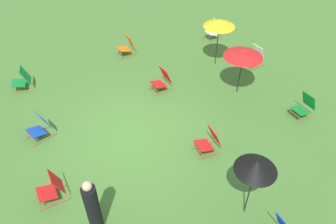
{
  "coord_description": "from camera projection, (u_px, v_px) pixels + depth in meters",
  "views": [
    {
      "loc": [
        6.79,
        -2.22,
        7.15
      ],
      "look_at": [
        0.0,
        1.2,
        0.5
      ],
      "focal_mm": 35.6,
      "sensor_mm": 36.0,
      "label": 1
    }
  ],
  "objects": [
    {
      "name": "ground_plane",
      "position": [
        132.0,
        136.0,
        10.02
      ],
      "size": [
        40.0,
        40.0,
        0.0
      ],
      "primitive_type": "plane",
      "color": "#477A33"
    },
    {
      "name": "person_0",
      "position": [
        93.0,
        208.0,
        7.28
      ],
      "size": [
        0.36,
        0.36,
        1.66
      ],
      "rotation": [
        0.0,
        0.0,
        4.56
      ],
      "color": "black",
      "rests_on": "ground"
    },
    {
      "name": "deckchair_3",
      "position": [
        255.0,
        57.0,
        12.71
      ],
      "size": [
        0.58,
        0.82,
        0.83
      ],
      "rotation": [
        0.0,
        0.0,
        0.14
      ],
      "color": "olive",
      "rests_on": "ground"
    },
    {
      "name": "umbrella_2",
      "position": [
        256.0,
        166.0,
        6.98
      ],
      "size": [
        0.94,
        0.94,
        1.86
      ],
      "color": "black",
      "rests_on": "ground"
    },
    {
      "name": "umbrella_1",
      "position": [
        219.0,
        23.0,
        11.86
      ],
      "size": [
        1.14,
        1.14,
        1.87
      ],
      "color": "black",
      "rests_on": "ground"
    },
    {
      "name": "umbrella_0",
      "position": [
        244.0,
        53.0,
        10.64
      ],
      "size": [
        1.29,
        1.29,
        1.72
      ],
      "color": "black",
      "rests_on": "ground"
    },
    {
      "name": "deckchair_10",
      "position": [
        52.0,
        188.0,
        8.16
      ],
      "size": [
        0.49,
        0.77,
        0.83
      ],
      "rotation": [
        0.0,
        0.0,
        0.02
      ],
      "color": "olive",
      "rests_on": "ground"
    },
    {
      "name": "deckchair_2",
      "position": [
        304.0,
        106.0,
        10.5
      ],
      "size": [
        0.52,
        0.79,
        0.83
      ],
      "rotation": [
        0.0,
        0.0,
        0.06
      ],
      "color": "olive",
      "rests_on": "ground"
    },
    {
      "name": "deckchair_9",
      "position": [
        40.0,
        127.0,
        9.8
      ],
      "size": [
        0.68,
        0.87,
        0.83
      ],
      "rotation": [
        0.0,
        0.0,
        0.31
      ],
      "color": "olive",
      "rests_on": "ground"
    },
    {
      "name": "deckchair_1",
      "position": [
        127.0,
        46.0,
        13.34
      ],
      "size": [
        0.52,
        0.79,
        0.83
      ],
      "rotation": [
        0.0,
        0.0,
        0.06
      ],
      "color": "olive",
      "rests_on": "ground"
    },
    {
      "name": "deckchair_8",
      "position": [
        22.0,
        80.0,
        11.57
      ],
      "size": [
        0.62,
        0.84,
        0.83
      ],
      "rotation": [
        0.0,
        0.0,
        -0.2
      ],
      "color": "olive",
      "rests_on": "ground"
    },
    {
      "name": "deckchair_0",
      "position": [
        209.0,
        141.0,
        9.36
      ],
      "size": [
        0.52,
        0.79,
        0.83
      ],
      "rotation": [
        0.0,
        0.0,
        -0.06
      ],
      "color": "olive",
      "rests_on": "ground"
    },
    {
      "name": "deckchair_7",
      "position": [
        215.0,
        30.0,
        14.34
      ],
      "size": [
        0.52,
        0.78,
        0.83
      ],
      "rotation": [
        0.0,
        0.0,
        0.05
      ],
      "color": "olive",
      "rests_on": "ground"
    },
    {
      "name": "deckchair_11",
      "position": [
        162.0,
        80.0,
        11.56
      ],
      "size": [
        0.56,
        0.81,
        0.83
      ],
      "rotation": [
        0.0,
        0.0,
        0.12
      ],
      "color": "olive",
      "rests_on": "ground"
    }
  ]
}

